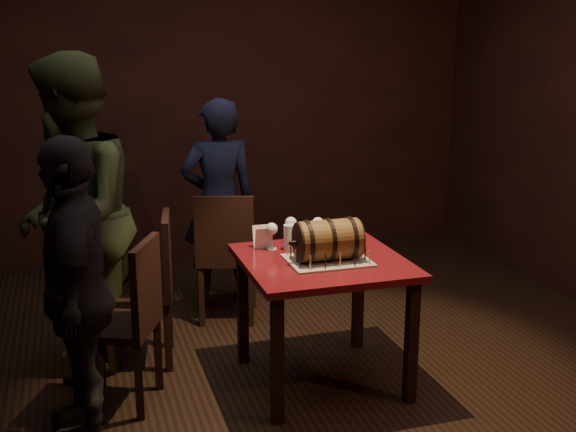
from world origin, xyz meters
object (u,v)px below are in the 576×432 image
(chair_left_front, at_px, (130,314))
(person_left_front, at_px, (77,292))
(pub_table, at_px, (323,277))
(wine_glass_right, at_px, (318,224))
(wine_glass_left, at_px, (272,230))
(chair_left_rear, at_px, (152,281))
(pint_of_ale, at_px, (290,238))
(wine_glass_mid, at_px, (291,224))
(person_left_rear, at_px, (73,218))
(barrel_cake, at_px, (328,240))
(person_back, at_px, (219,202))
(chair_back, at_px, (226,251))

(chair_left_front, bearing_deg, person_left_front, -135.19)
(pub_table, distance_m, wine_glass_right, 0.39)
(wine_glass_right, bearing_deg, wine_glass_left, -171.51)
(wine_glass_left, height_order, chair_left_rear, chair_left_rear)
(pint_of_ale, distance_m, chair_left_rear, 0.90)
(wine_glass_mid, bearing_deg, wine_glass_right, -19.78)
(chair_left_front, bearing_deg, person_left_rear, 115.52)
(barrel_cake, bearing_deg, chair_left_rear, 145.74)
(wine_glass_left, xyz_separation_m, chair_left_rear, (-0.68, 0.31, -0.35))
(pub_table, distance_m, chair_left_rear, 1.07)
(pint_of_ale, bearing_deg, wine_glass_mid, 70.25)
(wine_glass_left, distance_m, wine_glass_mid, 0.18)
(chair_left_rear, xyz_separation_m, person_left_front, (-0.44, -0.77, 0.25))
(person_back, bearing_deg, person_left_rear, 40.76)
(barrel_cake, distance_m, person_left_rear, 1.49)
(wine_glass_left, xyz_separation_m, chair_left_front, (-0.85, -0.21, -0.35))
(pub_table, relative_size, wine_glass_mid, 5.59)
(wine_glass_right, height_order, person_left_rear, person_left_rear)
(person_left_rear, xyz_separation_m, person_left_front, (-0.01, -0.80, -0.18))
(person_back, bearing_deg, person_left_front, 58.43)
(chair_left_rear, bearing_deg, pub_table, -32.12)
(wine_glass_right, height_order, person_back, person_back)
(pint_of_ale, bearing_deg, wine_glass_left, 161.22)
(barrel_cake, xyz_separation_m, chair_back, (-0.35, 1.10, -0.35))
(chair_back, bearing_deg, pub_table, -72.09)
(wine_glass_left, height_order, chair_left_front, chair_left_front)
(chair_left_front, bearing_deg, wine_glass_mid, 17.05)
(wine_glass_right, height_order, person_left_front, person_left_front)
(pint_of_ale, xyz_separation_m, chair_left_rear, (-0.78, 0.34, -0.30))
(person_back, bearing_deg, pint_of_ale, 98.02)
(wine_glass_right, bearing_deg, person_back, 107.56)
(chair_back, bearing_deg, wine_glass_left, -81.91)
(wine_glass_mid, xyz_separation_m, person_left_front, (-1.26, -0.57, -0.10))
(pint_of_ale, relative_size, chair_left_rear, 0.16)
(chair_back, bearing_deg, chair_left_rear, -139.70)
(wine_glass_mid, height_order, chair_left_front, chair_left_front)
(person_left_front, bearing_deg, wine_glass_right, 114.82)
(barrel_cake, distance_m, wine_glass_mid, 0.42)
(pub_table, height_order, wine_glass_left, wine_glass_left)
(wine_glass_left, xyz_separation_m, wine_glass_right, (0.30, 0.05, 0.00))
(wine_glass_mid, height_order, wine_glass_right, same)
(pub_table, relative_size, chair_left_front, 0.97)
(chair_back, relative_size, person_left_front, 0.60)
(person_left_front, bearing_deg, person_back, 152.98)
(barrel_cake, xyz_separation_m, wine_glass_right, (0.07, 0.36, -0.01))
(barrel_cake, bearing_deg, wine_glass_left, 126.78)
(pub_table, height_order, chair_left_rear, chair_left_rear)
(chair_left_rear, bearing_deg, wine_glass_left, -24.35)
(pub_table, xyz_separation_m, chair_left_front, (-1.08, 0.05, -0.12))
(pub_table, distance_m, barrel_cake, 0.24)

